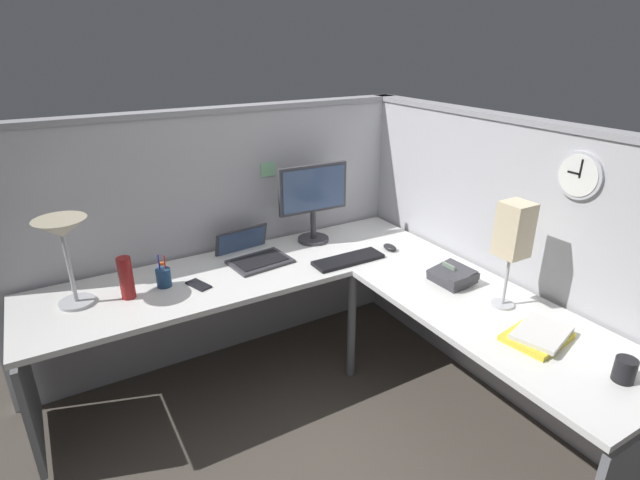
% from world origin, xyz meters
% --- Properties ---
extents(ground_plane, '(6.80, 6.80, 0.00)m').
position_xyz_m(ground_plane, '(0.00, 0.00, 0.00)').
color(ground_plane, '#4C443D').
extents(cubicle_wall_back, '(2.57, 0.12, 1.58)m').
position_xyz_m(cubicle_wall_back, '(-0.36, 0.87, 0.79)').
color(cubicle_wall_back, '#B2B2B7').
rests_on(cubicle_wall_back, ground).
extents(cubicle_wall_right, '(0.12, 2.37, 1.58)m').
position_xyz_m(cubicle_wall_right, '(0.87, -0.27, 0.79)').
color(cubicle_wall_right, '#B2B2B7').
rests_on(cubicle_wall_right, ground).
extents(desk, '(2.35, 2.15, 0.73)m').
position_xyz_m(desk, '(-0.15, -0.05, 0.63)').
color(desk, white).
rests_on(desk, ground).
extents(monitor, '(0.46, 0.20, 0.50)m').
position_xyz_m(monitor, '(0.17, 0.64, 1.02)').
color(monitor, '#38383D').
rests_on(monitor, desk).
extents(laptop, '(0.38, 0.42, 0.22)m').
position_xyz_m(laptop, '(-0.27, 0.60, 0.75)').
color(laptop, '#38383D').
rests_on(laptop, desk).
extents(keyboard, '(0.43, 0.14, 0.02)m').
position_xyz_m(keyboard, '(0.19, 0.26, 0.74)').
color(keyboard, black).
rests_on(keyboard, desk).
extents(computer_mouse, '(0.06, 0.10, 0.03)m').
position_xyz_m(computer_mouse, '(0.51, 0.27, 0.75)').
color(computer_mouse, '#232326').
rests_on(computer_mouse, desk).
extents(desk_lamp_dome, '(0.24, 0.24, 0.44)m').
position_xyz_m(desk_lamp_dome, '(-1.24, 0.53, 1.09)').
color(desk_lamp_dome, '#B7BABF').
rests_on(desk_lamp_dome, desk).
extents(pen_cup, '(0.08, 0.08, 0.18)m').
position_xyz_m(pen_cup, '(-0.82, 0.49, 0.78)').
color(pen_cup, navy).
rests_on(pen_cup, desk).
extents(cell_phone, '(0.11, 0.16, 0.01)m').
position_xyz_m(cell_phone, '(-0.66, 0.41, 0.73)').
color(cell_phone, black).
rests_on(cell_phone, desk).
extents(thermos_flask, '(0.07, 0.07, 0.22)m').
position_xyz_m(thermos_flask, '(-1.00, 0.46, 0.84)').
color(thermos_flask, maroon).
rests_on(thermos_flask, desk).
extents(office_phone, '(0.19, 0.21, 0.11)m').
position_xyz_m(office_phone, '(0.52, -0.25, 0.77)').
color(office_phone, '#38383D').
rests_on(office_phone, desk).
extents(book_stack, '(0.32, 0.26, 0.04)m').
position_xyz_m(book_stack, '(0.46, -0.83, 0.75)').
color(book_stack, yellow).
rests_on(book_stack, desk).
extents(desk_lamp_paper, '(0.13, 0.13, 0.53)m').
position_xyz_m(desk_lamp_paper, '(0.56, -0.55, 1.11)').
color(desk_lamp_paper, '#B7BABF').
rests_on(desk_lamp_paper, desk).
extents(coffee_mug, '(0.08, 0.08, 0.10)m').
position_xyz_m(coffee_mug, '(0.50, -1.18, 0.78)').
color(coffee_mug, black).
rests_on(coffee_mug, desk).
extents(wall_clock, '(0.04, 0.22, 0.22)m').
position_xyz_m(wall_clock, '(0.82, -0.65, 1.38)').
color(wall_clock, '#B7BABF').
extents(pinned_note_leftmost, '(0.10, 0.00, 0.09)m').
position_xyz_m(pinned_note_leftmost, '(-0.05, 0.82, 1.19)').
color(pinned_note_leftmost, '#8CCC99').
extents(pinned_note_middle, '(0.06, 0.00, 0.08)m').
position_xyz_m(pinned_note_middle, '(0.20, 0.82, 1.02)').
color(pinned_note_middle, pink).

